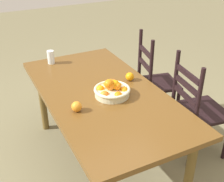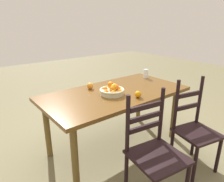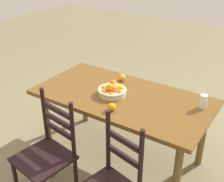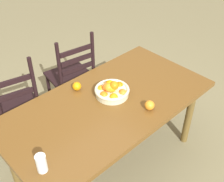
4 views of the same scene
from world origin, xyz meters
The scene contains 7 objects.
ground_plane centered at (0.00, 0.00, 0.00)m, with size 12.00×12.00×0.00m, color #766F4F.
dining_table centered at (0.00, 0.00, 0.65)m, with size 1.71×0.88×0.73m.
chair_by_cabinet centered at (0.24, 0.81, 0.46)m, with size 0.48×0.48×0.97m.
fruit_bowl centered at (0.08, 0.05, 0.78)m, with size 0.28×0.28×0.14m.
orange_loose_0 centered at (-0.07, 0.30, 0.77)m, with size 0.07×0.07×0.07m, color orange.
orange_loose_1 centered at (0.17, -0.28, 0.77)m, with size 0.08×0.08×0.08m, color orange.
drinking_glass centered at (-0.73, -0.20, 0.79)m, with size 0.07×0.07×0.13m, color silver.
Camera 3 is at (-1.30, 2.15, 2.07)m, focal length 47.06 mm.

